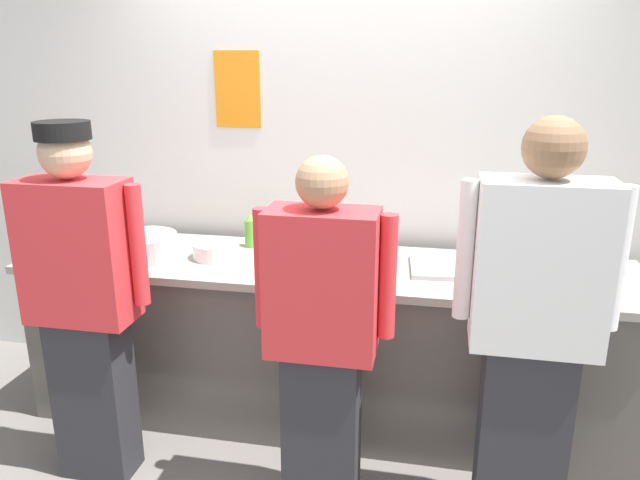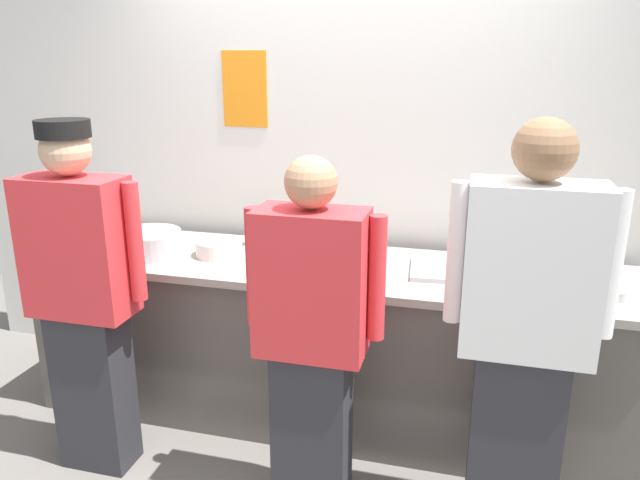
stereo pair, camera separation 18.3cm
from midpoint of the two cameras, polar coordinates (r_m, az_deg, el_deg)
The scene contains 16 objects.
ground_plane at distance 3.23m, azimuth 0.42°, elevation -19.87°, with size 9.00×9.00×0.00m, color slate.
wall_back at distance 3.49m, azimuth 4.21°, elevation 9.49°, with size 5.03×0.11×2.97m.
prep_counter at distance 3.31m, azimuth 2.16°, elevation -9.60°, with size 3.21×0.75×0.90m.
chef_near_left at distance 2.94m, azimuth -19.82°, elevation -4.73°, with size 0.61×0.24×1.68m.
chef_center at distance 2.51m, azimuth 1.33°, elevation -9.05°, with size 0.58×0.24×1.58m.
chef_far_right at distance 2.50m, azimuth 20.83°, elevation -8.16°, with size 0.63×0.24×1.73m.
plate_stack_front at distance 3.28m, azimuth -7.96°, elevation -0.77°, with size 0.25×0.25×0.08m.
mixing_bowl_steel at distance 3.38m, azimuth -14.43°, elevation -0.27°, with size 0.36×0.36×0.13m, color #B7BABF.
sheet_tray at distance 3.10m, azimuth 14.78°, elevation -2.84°, with size 0.49×0.34×0.02m, color #B7BABF.
squeeze_bottle_primary at distance 3.03m, azimuth 22.18°, elevation -2.25°, with size 0.06×0.06×0.21m.
squeeze_bottle_secondary at distance 3.43m, azimuth -4.70°, elevation 0.93°, with size 0.06×0.06×0.19m.
ramekin_orange_sauce at distance 3.26m, azimuth -2.86°, elevation -1.11°, with size 0.09×0.09×0.04m.
ramekin_green_sauce at distance 3.75m, azimuth -17.88°, elevation 0.53°, with size 0.10×0.10×0.05m.
ramekin_red_sauce at distance 2.98m, azimuth 0.90°, elevation -2.76°, with size 0.10×0.10×0.05m.
ramekin_yellow_sauce at distance 3.03m, azimuth 28.05°, elevation -4.55°, with size 0.10×0.10×0.05m.
deli_cup at distance 3.37m, azimuth 0.04°, elevation -0.03°, with size 0.09×0.09×0.09m, color white.
Camera 2 is at (0.73, -2.48, 1.93)m, focal length 33.89 mm.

